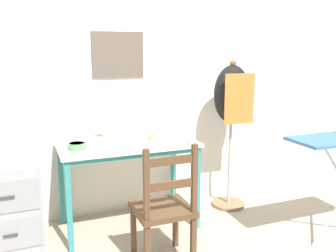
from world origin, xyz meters
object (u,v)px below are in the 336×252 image
object	(u,v)px
sewing_machine	(126,124)
thread_spool_near_machine	(149,138)
fabric_bowl	(77,146)
filing_cabinet	(9,203)
scissors	(189,142)
wooden_chair	(164,209)
dress_form	(232,102)
thread_spool_mid_table	(152,136)

from	to	relation	value
sewing_machine	thread_spool_near_machine	distance (m)	0.23
fabric_bowl	filing_cabinet	xyz separation A→B (m)	(-0.52, 0.13, -0.44)
scissors	wooden_chair	bearing A→B (deg)	-131.05
fabric_bowl	dress_form	size ratio (longest dim) A/B	0.10
wooden_chair	filing_cabinet	distance (m)	1.26
scissors	thread_spool_near_machine	world-z (taller)	thread_spool_near_machine
sewing_machine	thread_spool_mid_table	size ratio (longest dim) A/B	8.03
filing_cabinet	sewing_machine	bearing A→B (deg)	0.58
thread_spool_mid_table	dress_form	world-z (taller)	dress_form
scissors	thread_spool_near_machine	bearing A→B (deg)	143.71
sewing_machine	scissors	distance (m)	0.56
scissors	filing_cabinet	distance (m)	1.51
thread_spool_near_machine	thread_spool_mid_table	size ratio (longest dim) A/B	0.98
thread_spool_mid_table	filing_cabinet	xyz separation A→B (m)	(-1.20, -0.02, -0.43)
thread_spool_near_machine	filing_cabinet	distance (m)	1.23
wooden_chair	filing_cabinet	world-z (taller)	wooden_chair
scissors	dress_form	world-z (taller)	dress_form
fabric_bowl	thread_spool_near_machine	xyz separation A→B (m)	(0.62, 0.08, -0.01)
sewing_machine	fabric_bowl	xyz separation A→B (m)	(-0.44, -0.14, -0.12)
wooden_chair	scissors	bearing A→B (deg)	48.95
sewing_machine	wooden_chair	distance (m)	0.88
thread_spool_mid_table	dress_form	distance (m)	0.82
thread_spool_mid_table	wooden_chair	distance (m)	0.85
thread_spool_near_machine	filing_cabinet	size ratio (longest dim) A/B	0.06
fabric_bowl	filing_cabinet	world-z (taller)	fabric_bowl
wooden_chair	dress_form	distance (m)	1.34
fabric_bowl	scissors	bearing A→B (deg)	-8.13
thread_spool_mid_table	wooden_chair	size ratio (longest dim) A/B	0.05
thread_spool_mid_table	thread_spool_near_machine	bearing A→B (deg)	-126.75
thread_spool_near_machine	thread_spool_mid_table	distance (m)	0.09
thread_spool_near_machine	sewing_machine	bearing A→B (deg)	163.18
fabric_bowl	wooden_chair	world-z (taller)	wooden_chair
thread_spool_near_machine	dress_form	world-z (taller)	dress_form
thread_spool_mid_table	filing_cabinet	size ratio (longest dim) A/B	0.06
thread_spool_near_machine	wooden_chair	world-z (taller)	wooden_chair
sewing_machine	wooden_chair	bearing A→B (deg)	-85.19
thread_spool_near_machine	dress_form	xyz separation A→B (m)	(0.83, 0.03, 0.27)
fabric_bowl	wooden_chair	bearing A→B (deg)	-50.41
scissors	thread_spool_near_machine	size ratio (longest dim) A/B	2.94
sewing_machine	filing_cabinet	world-z (taller)	sewing_machine
fabric_bowl	wooden_chair	size ratio (longest dim) A/B	0.16
scissors	thread_spool_mid_table	bearing A→B (deg)	129.67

